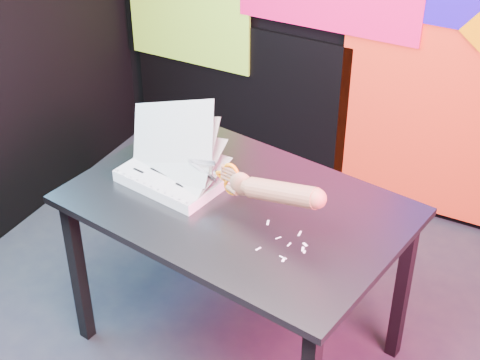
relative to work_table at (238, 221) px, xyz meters
The scene contains 7 objects.
room 0.72m from the work_table, 69.07° to the right, with size 3.01×3.01×2.71m.
backdrop 1.31m from the work_table, 83.86° to the left, with size 2.88×0.05×2.08m.
work_table is the anchor object (origin of this frame).
printout_stack 0.31m from the work_table, behind, with size 0.46×0.35×0.37m.
scissors 0.22m from the work_table, 111.01° to the right, with size 0.24×0.05×0.14m.
hand_forearm 0.33m from the work_table, 23.68° to the right, with size 0.43×0.13×0.16m.
paper_clippings 0.32m from the work_table, 26.97° to the right, with size 0.20×0.19×0.00m.
Camera 1 is at (0.98, -1.78, 2.36)m, focal length 55.00 mm.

